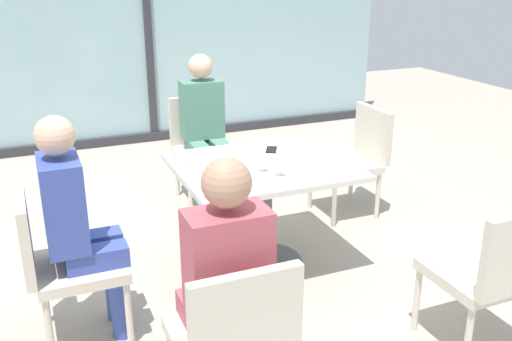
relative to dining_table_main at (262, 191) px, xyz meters
name	(u,v)px	position (x,y,z in m)	size (l,w,h in m)	color
ground_plane	(262,263)	(0.00, 0.00, -0.54)	(12.00, 12.00, 0.00)	#A89E8E
window_wall_backdrop	(148,34)	(0.00, 3.20, 0.67)	(5.75, 0.10, 2.70)	#94B7BC
dining_table_main	(262,191)	(0.00, 0.00, 0.00)	(1.10, 0.96, 0.73)	silver
chair_front_left	(233,335)	(-0.70, -1.32, -0.04)	(0.46, 0.50, 0.87)	beige
chair_near_window	(201,142)	(0.00, 1.32, -0.04)	(0.46, 0.51, 0.87)	beige
chair_side_end	(60,258)	(-1.30, -0.35, -0.04)	(0.50, 0.46, 0.87)	beige
chair_front_right	(492,270)	(0.70, -1.32, -0.04)	(0.46, 0.50, 0.87)	beige
chair_far_right	(356,155)	(1.05, 0.52, -0.04)	(0.51, 0.46, 0.87)	beige
person_front_left	(224,280)	(-0.70, -1.21, 0.16)	(0.34, 0.39, 1.26)	#B24C56
person_near_window	(204,123)	(0.00, 1.21, 0.16)	(0.34, 0.39, 1.26)	#4C7F6B
person_side_end	(77,219)	(-1.20, -0.35, 0.16)	(0.39, 0.34, 1.26)	#384C9E
wine_glass_0	(280,156)	(0.00, -0.26, 0.32)	(0.07, 0.07, 0.18)	silver
wine_glass_1	(223,173)	(-0.41, -0.41, 0.32)	(0.07, 0.07, 0.18)	silver
wine_glass_2	(262,152)	(-0.07, -0.15, 0.32)	(0.07, 0.07, 0.18)	silver
wine_glass_3	(210,167)	(-0.44, -0.28, 0.32)	(0.07, 0.07, 0.18)	silver
wine_glass_4	(229,150)	(-0.23, -0.03, 0.32)	(0.07, 0.07, 0.18)	silver
coffee_cup	(180,157)	(-0.49, 0.20, 0.24)	(0.08, 0.08, 0.09)	white
cell_phone_on_table	(271,150)	(0.17, 0.24, 0.19)	(0.07, 0.14, 0.01)	black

